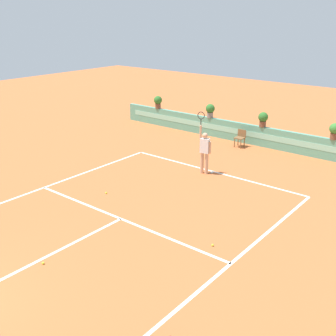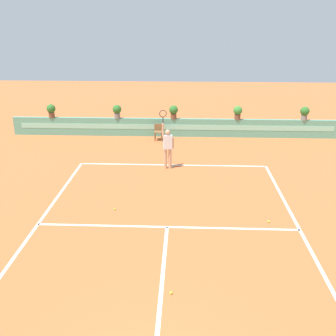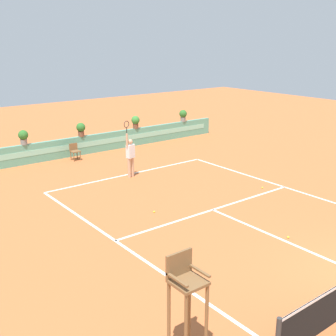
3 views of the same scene
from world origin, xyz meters
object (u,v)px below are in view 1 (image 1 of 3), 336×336
at_px(tennis_ball_near_baseline, 106,193).
at_px(tennis_ball_by_sideline, 43,263).
at_px(potted_plant_far_left, 158,101).
at_px(potted_plant_centre, 263,118).
at_px(ball_kid_chair, 240,137).
at_px(tennis_ball_mid_court, 213,245).
at_px(potted_plant_left, 210,110).
at_px(tennis_player, 205,149).
at_px(potted_plant_right, 335,130).

bearing_deg(tennis_ball_near_baseline, tennis_ball_by_sideline, -63.90).
distance_m(tennis_ball_near_baseline, potted_plant_far_left, 10.29).
bearing_deg(potted_plant_centre, tennis_ball_near_baseline, -100.99).
height_order(tennis_ball_near_baseline, potted_plant_centre, potted_plant_centre).
bearing_deg(potted_plant_centre, ball_kid_chair, -136.79).
xyz_separation_m(tennis_ball_near_baseline, potted_plant_far_left, (-4.98, 8.90, 1.38)).
relative_size(ball_kid_chair, tennis_ball_mid_court, 12.50).
height_order(ball_kid_chair, tennis_ball_by_sideline, ball_kid_chair).
bearing_deg(potted_plant_left, tennis_player, -58.78).
bearing_deg(potted_plant_far_left, tennis_ball_by_sideline, -61.76).
distance_m(tennis_player, potted_plant_centre, 4.92).
bearing_deg(ball_kid_chair, tennis_ball_near_baseline, -96.63).
bearing_deg(tennis_ball_by_sideline, ball_kid_chair, 95.19).
relative_size(tennis_player, potted_plant_right, 3.57).
relative_size(tennis_ball_mid_court, potted_plant_right, 0.09).
distance_m(tennis_ball_mid_court, potted_plant_right, 9.65).
bearing_deg(tennis_ball_by_sideline, potted_plant_left, 104.61).
height_order(tennis_ball_mid_court, potted_plant_far_left, potted_plant_far_left).
bearing_deg(tennis_ball_near_baseline, tennis_player, 67.85).
bearing_deg(tennis_ball_by_sideline, tennis_player, 93.13).
distance_m(ball_kid_chair, potted_plant_far_left, 6.05).
xyz_separation_m(ball_kid_chair, potted_plant_right, (4.23, 0.73, 0.93)).
bearing_deg(tennis_ball_by_sideline, potted_plant_right, 76.71).
bearing_deg(potted_plant_left, potted_plant_centre, 0.00).
height_order(ball_kid_chair, tennis_ball_near_baseline, ball_kid_chair).
bearing_deg(tennis_ball_mid_court, potted_plant_right, 89.40).
distance_m(tennis_ball_mid_court, potted_plant_far_left, 13.94).
height_order(potted_plant_centre, potted_plant_far_left, same).
distance_m(ball_kid_chair, tennis_ball_near_baseline, 8.24).
xyz_separation_m(tennis_ball_near_baseline, tennis_ball_by_sideline, (2.08, -4.24, 0.00)).
bearing_deg(ball_kid_chair, potted_plant_left, 162.34).
xyz_separation_m(tennis_ball_by_sideline, potted_plant_far_left, (-7.06, 13.14, 1.38)).
relative_size(ball_kid_chair, tennis_ball_by_sideline, 12.50).
relative_size(tennis_ball_near_baseline, tennis_ball_mid_court, 1.00).
distance_m(tennis_ball_mid_court, potted_plant_left, 11.59).
bearing_deg(potted_plant_far_left, tennis_player, -36.61).
xyz_separation_m(ball_kid_chair, tennis_ball_by_sideline, (1.13, -12.41, -0.44)).
relative_size(tennis_ball_by_sideline, potted_plant_left, 0.09).
height_order(ball_kid_chair, tennis_ball_mid_court, ball_kid_chair).
distance_m(potted_plant_right, potted_plant_left, 6.53).
distance_m(tennis_ball_by_sideline, potted_plant_centre, 13.21).
bearing_deg(potted_plant_far_left, potted_plant_left, 0.00).
relative_size(tennis_ball_near_baseline, potted_plant_right, 0.09).
relative_size(tennis_ball_by_sideline, potted_plant_right, 0.09).
height_order(tennis_player, potted_plant_left, tennis_player).
distance_m(potted_plant_centre, potted_plant_right, 3.45).
distance_m(ball_kid_chair, tennis_player, 4.27).
bearing_deg(potted_plant_right, potted_plant_far_left, 180.00).
relative_size(potted_plant_right, potted_plant_left, 1.00).
height_order(tennis_player, tennis_ball_near_baseline, tennis_player).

